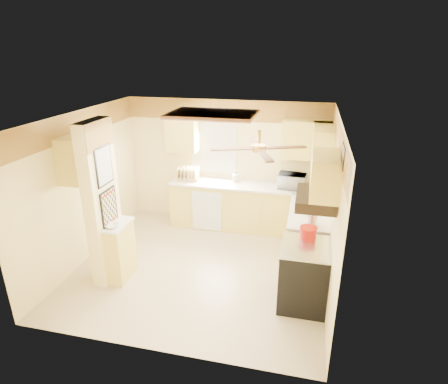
% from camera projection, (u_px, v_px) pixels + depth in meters
% --- Properties ---
extents(floor, '(4.00, 4.00, 0.00)m').
position_uv_depth(floor, '(201.00, 267.00, 6.26)').
color(floor, tan).
rests_on(floor, ground).
extents(ceiling, '(4.00, 4.00, 0.00)m').
position_uv_depth(ceiling, '(197.00, 117.00, 5.35)').
color(ceiling, white).
rests_on(ceiling, wall_back).
extents(wall_back, '(4.00, 0.00, 4.00)m').
position_uv_depth(wall_back, '(226.00, 163.00, 7.52)').
color(wall_back, '#FFE89B').
rests_on(wall_back, floor).
extents(wall_front, '(4.00, 0.00, 4.00)m').
position_uv_depth(wall_front, '(149.00, 262.00, 4.08)').
color(wall_front, '#FFE89B').
rests_on(wall_front, floor).
extents(wall_left, '(0.00, 3.80, 3.80)m').
position_uv_depth(wall_left, '(84.00, 187.00, 6.22)').
color(wall_left, '#FFE89B').
rests_on(wall_left, floor).
extents(wall_right, '(0.00, 3.80, 3.80)m').
position_uv_depth(wall_right, '(332.00, 210.00, 5.38)').
color(wall_right, '#FFE89B').
rests_on(wall_right, floor).
extents(wallpaper_border, '(4.00, 0.02, 0.40)m').
position_uv_depth(wallpaper_border, '(226.00, 110.00, 7.12)').
color(wallpaper_border, gold).
rests_on(wallpaper_border, wall_back).
extents(partition_column, '(0.20, 0.70, 2.50)m').
position_uv_depth(partition_column, '(102.00, 204.00, 5.59)').
color(partition_column, '#FFE89B').
rests_on(partition_column, floor).
extents(partition_ledge, '(0.25, 0.55, 0.90)m').
position_uv_depth(partition_ledge, '(121.00, 252.00, 5.83)').
color(partition_ledge, '#FFE969').
rests_on(partition_ledge, floor).
extents(ledge_top, '(0.28, 0.58, 0.04)m').
position_uv_depth(ledge_top, '(118.00, 225.00, 5.66)').
color(ledge_top, silver).
rests_on(ledge_top, partition_ledge).
extents(lower_cabinets_back, '(3.00, 0.60, 0.90)m').
position_uv_depth(lower_cabinets_back, '(247.00, 207.00, 7.44)').
color(lower_cabinets_back, '#FFE969').
rests_on(lower_cabinets_back, floor).
extents(lower_cabinets_right, '(0.60, 1.40, 0.90)m').
position_uv_depth(lower_cabinets_right, '(308.00, 237.00, 6.28)').
color(lower_cabinets_right, '#FFE969').
rests_on(lower_cabinets_right, floor).
extents(countertop_back, '(3.04, 0.64, 0.04)m').
position_uv_depth(countertop_back, '(248.00, 185.00, 7.26)').
color(countertop_back, silver).
rests_on(countertop_back, lower_cabinets_back).
extents(countertop_right, '(0.64, 1.44, 0.04)m').
position_uv_depth(countertop_right, '(309.00, 212.00, 6.11)').
color(countertop_right, silver).
rests_on(countertop_right, lower_cabinets_right).
extents(dishwasher_panel, '(0.58, 0.02, 0.80)m').
position_uv_depth(dishwasher_panel, '(207.00, 211.00, 7.32)').
color(dishwasher_panel, white).
rests_on(dishwasher_panel, lower_cabinets_back).
extents(window, '(0.92, 0.02, 1.02)m').
position_uv_depth(window, '(214.00, 148.00, 7.46)').
color(window, white).
rests_on(window, wall_back).
extents(upper_cab_back_left, '(0.60, 0.35, 0.70)m').
position_uv_depth(upper_cab_back_left, '(182.00, 133.00, 7.33)').
color(upper_cab_back_left, '#FFE969').
rests_on(upper_cab_back_left, wall_back).
extents(upper_cab_back_right, '(0.90, 0.35, 0.70)m').
position_uv_depth(upper_cab_back_right, '(307.00, 140.00, 6.82)').
color(upper_cab_back_right, '#FFE969').
rests_on(upper_cab_back_right, wall_back).
extents(upper_cab_right, '(0.35, 1.00, 0.70)m').
position_uv_depth(upper_cab_right, '(323.00, 147.00, 6.33)').
color(upper_cab_right, '#FFE969').
rests_on(upper_cab_right, wall_right).
extents(upper_cab_left_wall, '(0.35, 0.75, 0.70)m').
position_uv_depth(upper_cab_left_wall, '(80.00, 157.00, 5.74)').
color(upper_cab_left_wall, '#FFE969').
rests_on(upper_cab_left_wall, wall_left).
extents(upper_cab_over_stove, '(0.35, 0.76, 0.52)m').
position_uv_depth(upper_cab_over_stove, '(325.00, 175.00, 4.66)').
color(upper_cab_over_stove, '#FFE969').
rests_on(upper_cab_over_stove, wall_right).
extents(stove, '(0.68, 0.77, 0.92)m').
position_uv_depth(stove, '(303.00, 275.00, 5.24)').
color(stove, black).
rests_on(stove, floor).
extents(range_hood, '(0.50, 0.76, 0.14)m').
position_uv_depth(range_hood, '(316.00, 199.00, 4.80)').
color(range_hood, black).
rests_on(range_hood, upper_cab_over_stove).
extents(poster_menu, '(0.02, 0.42, 0.57)m').
position_uv_depth(poster_menu, '(104.00, 166.00, 5.35)').
color(poster_menu, black).
rests_on(poster_menu, partition_column).
extents(poster_nashville, '(0.02, 0.42, 0.57)m').
position_uv_depth(poster_nashville, '(109.00, 207.00, 5.58)').
color(poster_nashville, black).
rests_on(poster_nashville, partition_column).
extents(ceiling_light_panel, '(1.35, 0.95, 0.06)m').
position_uv_depth(ceiling_light_panel, '(213.00, 115.00, 5.79)').
color(ceiling_light_panel, brown).
rests_on(ceiling_light_panel, ceiling).
extents(ceiling_fan, '(1.15, 1.15, 0.26)m').
position_uv_depth(ceiling_fan, '(259.00, 148.00, 4.58)').
color(ceiling_fan, gold).
rests_on(ceiling_fan, ceiling).
extents(vent_grate, '(0.02, 0.40, 0.25)m').
position_uv_depth(vent_grate, '(343.00, 156.00, 4.18)').
color(vent_grate, black).
rests_on(vent_grate, wall_right).
extents(microwave, '(0.53, 0.38, 0.28)m').
position_uv_depth(microwave, '(292.00, 181.00, 7.02)').
color(microwave, white).
rests_on(microwave, countertop_back).
extents(bowl, '(0.26, 0.26, 0.05)m').
position_uv_depth(bowl, '(112.00, 226.00, 5.53)').
color(bowl, white).
rests_on(bowl, ledge_top).
extents(dutch_oven, '(0.25, 0.25, 0.16)m').
position_uv_depth(dutch_oven, '(308.00, 232.00, 5.26)').
color(dutch_oven, '#AB1109').
rests_on(dutch_oven, stove).
extents(kettle, '(0.17, 0.17, 0.26)m').
position_uv_depth(kettle, '(312.00, 219.00, 5.54)').
color(kettle, silver).
rests_on(kettle, countertop_right).
extents(dish_rack, '(0.46, 0.36, 0.25)m').
position_uv_depth(dish_rack, '(188.00, 175.00, 7.51)').
color(dish_rack, tan).
rests_on(dish_rack, countertop_back).
extents(utensil_crock, '(0.11, 0.11, 0.23)m').
position_uv_depth(utensil_crock, '(235.00, 178.00, 7.38)').
color(utensil_crock, white).
rests_on(utensil_crock, countertop_back).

